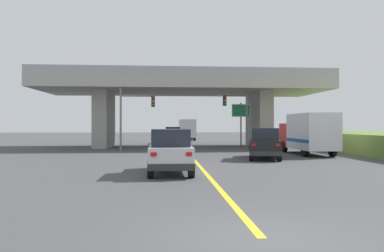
{
  "coord_description": "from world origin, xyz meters",
  "views": [
    {
      "loc": [
        -1.88,
        -6.93,
        2.18
      ],
      "look_at": [
        0.5,
        24.69,
        2.14
      ],
      "focal_mm": 34.33,
      "sensor_mm": 36.0,
      "label": 1
    }
  ],
  "objects_px": {
    "suv_crossing": "(264,143)",
    "traffic_signal_nearside": "(239,111)",
    "suv_lead": "(170,151)",
    "semi_truck_distant": "(187,129)",
    "box_truck": "(308,133)",
    "traffic_signal_farside": "(132,111)",
    "highway_sign": "(241,114)",
    "sedan_oncoming": "(173,135)"
  },
  "relations": [
    {
      "from": "highway_sign",
      "to": "semi_truck_distant",
      "type": "height_order",
      "value": "highway_sign"
    },
    {
      "from": "suv_crossing",
      "to": "traffic_signal_farside",
      "type": "height_order",
      "value": "traffic_signal_farside"
    },
    {
      "from": "traffic_signal_farside",
      "to": "highway_sign",
      "type": "height_order",
      "value": "traffic_signal_farside"
    },
    {
      "from": "suv_lead",
      "to": "traffic_signal_nearside",
      "type": "relative_size",
      "value": 0.79
    },
    {
      "from": "suv_lead",
      "to": "box_truck",
      "type": "relative_size",
      "value": 0.67
    },
    {
      "from": "suv_crossing",
      "to": "sedan_oncoming",
      "type": "height_order",
      "value": "same"
    },
    {
      "from": "suv_crossing",
      "to": "traffic_signal_nearside",
      "type": "relative_size",
      "value": 0.92
    },
    {
      "from": "suv_crossing",
      "to": "sedan_oncoming",
      "type": "relative_size",
      "value": 1.09
    },
    {
      "from": "suv_crossing",
      "to": "traffic_signal_nearside",
      "type": "bearing_deg",
      "value": 101.13
    },
    {
      "from": "traffic_signal_farside",
      "to": "semi_truck_distant",
      "type": "height_order",
      "value": "traffic_signal_farside"
    },
    {
      "from": "semi_truck_distant",
      "to": "suv_crossing",
      "type": "bearing_deg",
      "value": -84.19
    },
    {
      "from": "suv_crossing",
      "to": "semi_truck_distant",
      "type": "height_order",
      "value": "semi_truck_distant"
    },
    {
      "from": "suv_crossing",
      "to": "box_truck",
      "type": "relative_size",
      "value": 0.78
    },
    {
      "from": "suv_crossing",
      "to": "sedan_oncoming",
      "type": "bearing_deg",
      "value": 117.93
    },
    {
      "from": "suv_crossing",
      "to": "traffic_signal_nearside",
      "type": "xyz_separation_m",
      "value": [
        0.36,
        9.99,
        2.51
      ]
    },
    {
      "from": "sedan_oncoming",
      "to": "highway_sign",
      "type": "height_order",
      "value": "highway_sign"
    },
    {
      "from": "box_truck",
      "to": "highway_sign",
      "type": "distance_m",
      "value": 9.72
    },
    {
      "from": "suv_crossing",
      "to": "traffic_signal_nearside",
      "type": "height_order",
      "value": "traffic_signal_nearside"
    },
    {
      "from": "highway_sign",
      "to": "suv_crossing",
      "type": "bearing_deg",
      "value": -94.75
    },
    {
      "from": "box_truck",
      "to": "semi_truck_distant",
      "type": "xyz_separation_m",
      "value": [
        -7.41,
        28.3,
        0.01
      ]
    },
    {
      "from": "traffic_signal_nearside",
      "to": "suv_lead",
      "type": "bearing_deg",
      "value": -111.44
    },
    {
      "from": "suv_crossing",
      "to": "box_truck",
      "type": "xyz_separation_m",
      "value": [
        4.22,
        3.07,
        0.59
      ]
    },
    {
      "from": "box_truck",
      "to": "suv_lead",
      "type": "bearing_deg",
      "value": -136.47
    },
    {
      "from": "box_truck",
      "to": "traffic_signal_nearside",
      "type": "distance_m",
      "value": 8.15
    },
    {
      "from": "box_truck",
      "to": "suv_crossing",
      "type": "bearing_deg",
      "value": -143.92
    },
    {
      "from": "sedan_oncoming",
      "to": "traffic_signal_farside",
      "type": "xyz_separation_m",
      "value": [
        -3.82,
        -11.94,
        2.47
      ]
    },
    {
      "from": "sedan_oncoming",
      "to": "traffic_signal_nearside",
      "type": "distance_m",
      "value": 12.84
    },
    {
      "from": "suv_lead",
      "to": "box_truck",
      "type": "distance_m",
      "value": 14.48
    },
    {
      "from": "traffic_signal_farside",
      "to": "highway_sign",
      "type": "relative_size",
      "value": 1.23
    },
    {
      "from": "traffic_signal_nearside",
      "to": "traffic_signal_farside",
      "type": "distance_m",
      "value": 9.77
    },
    {
      "from": "traffic_signal_nearside",
      "to": "semi_truck_distant",
      "type": "height_order",
      "value": "traffic_signal_nearside"
    },
    {
      "from": "suv_lead",
      "to": "suv_crossing",
      "type": "xyz_separation_m",
      "value": [
        6.27,
        6.89,
        0.0
      ]
    },
    {
      "from": "box_truck",
      "to": "semi_truck_distant",
      "type": "distance_m",
      "value": 29.25
    },
    {
      "from": "suv_crossing",
      "to": "suv_lead",
      "type": "bearing_deg",
      "value": -119.12
    },
    {
      "from": "suv_lead",
      "to": "traffic_signal_farside",
      "type": "distance_m",
      "value": 16.54
    },
    {
      "from": "suv_lead",
      "to": "traffic_signal_nearside",
      "type": "height_order",
      "value": "traffic_signal_nearside"
    },
    {
      "from": "suv_lead",
      "to": "box_truck",
      "type": "xyz_separation_m",
      "value": [
        10.49,
        9.97,
        0.59
      ]
    },
    {
      "from": "box_truck",
      "to": "highway_sign",
      "type": "height_order",
      "value": "highway_sign"
    },
    {
      "from": "sedan_oncoming",
      "to": "highway_sign",
      "type": "distance_m",
      "value": 11.39
    },
    {
      "from": "traffic_signal_nearside",
      "to": "traffic_signal_farside",
      "type": "bearing_deg",
      "value": -175.14
    },
    {
      "from": "suv_lead",
      "to": "traffic_signal_farside",
      "type": "relative_size",
      "value": 0.8
    },
    {
      "from": "suv_lead",
      "to": "box_truck",
      "type": "height_order",
      "value": "box_truck"
    }
  ]
}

